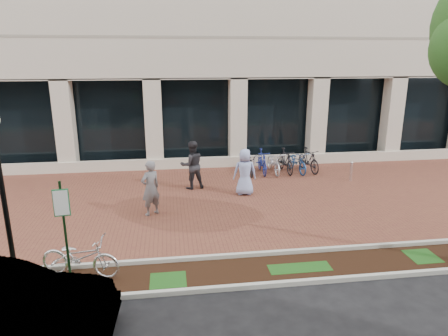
{
  "coord_description": "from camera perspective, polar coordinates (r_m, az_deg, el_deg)",
  "views": [
    {
      "loc": [
        -1.28,
        -14.01,
        5.25
      ],
      "look_at": [
        0.55,
        -0.8,
        1.46
      ],
      "focal_mm": 32.0,
      "sensor_mm": 36.0,
      "label": 1
    }
  ],
  "objects": [
    {
      "name": "curb_plaza_side",
      "position": [
        10.91,
        -0.21,
        -12.52
      ],
      "size": [
        40.0,
        0.12,
        0.12
      ],
      "primitive_type": "cube",
      "color": "beige",
      "rests_on": "ground"
    },
    {
      "name": "ground",
      "position": [
        15.02,
        -2.52,
        -4.6
      ],
      "size": [
        120.0,
        120.0,
        0.0
      ],
      "primitive_type": "plane",
      "color": "black",
      "rests_on": "ground"
    },
    {
      "name": "bike_rack_cluster",
      "position": [
        18.48,
        7.89,
        0.91
      ],
      "size": [
        3.58,
        1.97,
        1.11
      ],
      "rotation": [
        0.0,
        0.0,
        0.03
      ],
      "color": "black",
      "rests_on": "ground"
    },
    {
      "name": "curb_street_side",
      "position": [
        9.63,
        1.04,
        -16.72
      ],
      "size": [
        40.0,
        0.12,
        0.12
      ],
      "primitive_type": "cube",
      "color": "beige",
      "rests_on": "ground"
    },
    {
      "name": "pedestrian_left",
      "position": [
        13.58,
        -10.46,
        -2.84
      ],
      "size": [
        0.83,
        0.77,
        1.9
      ],
      "primitive_type": "imported",
      "rotation": [
        0.0,
        0.0,
        3.75
      ],
      "color": "slate",
      "rests_on": "ground"
    },
    {
      "name": "lamppost",
      "position": [
        10.49,
        -29.14,
        -2.53
      ],
      "size": [
        0.36,
        0.36,
        4.06
      ],
      "color": "black",
      "rests_on": "ground"
    },
    {
      "name": "locked_bicycle",
      "position": [
        10.51,
        -19.87,
        -11.85
      ],
      "size": [
        2.11,
        1.22,
        1.05
      ],
      "primitive_type": "imported",
      "rotation": [
        0.0,
        0.0,
        1.29
      ],
      "color": "silver",
      "rests_on": "ground"
    },
    {
      "name": "pedestrian_mid",
      "position": [
        16.07,
        -4.6,
        0.43
      ],
      "size": [
        1.1,
        0.94,
        1.97
      ],
      "primitive_type": "imported",
      "rotation": [
        0.0,
        0.0,
        3.36
      ],
      "color": "#27262B",
      "rests_on": "ground"
    },
    {
      "name": "brick_plaza",
      "position": [
        15.02,
        -2.52,
        -4.58
      ],
      "size": [
        40.0,
        9.0,
        0.01
      ],
      "primitive_type": "cube",
      "color": "brown",
      "rests_on": "ground"
    },
    {
      "name": "pedestrian_right",
      "position": [
        15.35,
        2.99,
        -0.58
      ],
      "size": [
        0.93,
        0.64,
        1.81
      ],
      "primitive_type": "imported",
      "rotation": [
        0.0,
        0.0,
        3.07
      ],
      "color": "#9BADE7",
      "rests_on": "ground"
    },
    {
      "name": "bollard",
      "position": [
        17.98,
        17.7,
        -0.39
      ],
      "size": [
        0.12,
        0.12,
        0.88
      ],
      "color": "silver",
      "rests_on": "ground"
    },
    {
      "name": "planting_strip",
      "position": [
        10.29,
        0.37,
        -14.76
      ],
      "size": [
        40.0,
        1.5,
        0.01
      ],
      "primitive_type": "cube",
      "color": "black",
      "rests_on": "ground"
    },
    {
      "name": "parking_sign",
      "position": [
        9.48,
        -21.86,
        -7.47
      ],
      "size": [
        0.34,
        0.07,
        2.67
      ],
      "rotation": [
        0.0,
        0.0,
        0.11
      ],
      "color": "#133517",
      "rests_on": "ground"
    }
  ]
}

